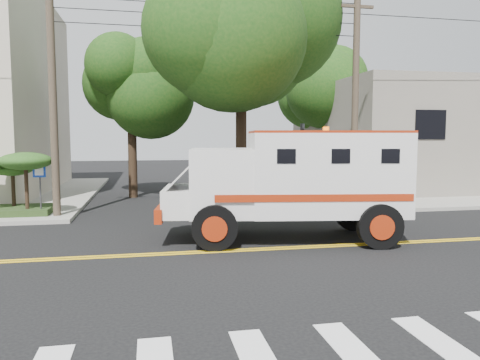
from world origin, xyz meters
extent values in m
plane|color=black|center=(0.00, 0.00, 0.00)|extent=(100.00, 100.00, 0.00)
cube|color=gray|center=(13.50, 13.50, 0.07)|extent=(17.00, 17.00, 0.15)
cube|color=slate|center=(15.00, 14.00, 3.15)|extent=(14.00, 12.00, 6.00)
cylinder|color=#382D23|center=(-5.60, 6.00, 4.50)|extent=(0.28, 0.28, 9.00)
cylinder|color=#382D23|center=(6.30, 6.20, 4.50)|extent=(0.28, 0.28, 9.00)
cylinder|color=black|center=(1.50, 6.50, 3.50)|extent=(0.44, 0.44, 7.00)
sphere|color=#143C10|center=(1.50, 6.50, 7.00)|extent=(5.32, 5.32, 5.32)
sphere|color=#143C10|center=(2.64, 5.74, 7.57)|extent=(4.56, 4.56, 4.56)
cylinder|color=black|center=(-3.00, 12.00, 2.80)|extent=(0.44, 0.44, 5.60)
sphere|color=#143C10|center=(-3.00, 12.00, 5.60)|extent=(3.92, 3.92, 3.92)
sphere|color=#143C10|center=(-2.16, 11.44, 6.02)|extent=(3.36, 3.36, 3.36)
cylinder|color=black|center=(8.50, 16.00, 2.97)|extent=(0.44, 0.44, 5.95)
sphere|color=#143C10|center=(8.50, 16.00, 5.95)|extent=(4.20, 4.20, 4.20)
sphere|color=#143C10|center=(9.40, 15.40, 6.40)|extent=(3.60, 3.60, 3.60)
cylinder|color=#3F3F42|center=(3.80, 5.60, 1.80)|extent=(0.12, 0.12, 3.60)
imported|color=#3F3F42|center=(3.80, 5.60, 3.15)|extent=(0.15, 0.18, 0.90)
cylinder|color=#3F3F42|center=(-6.20, 6.20, 1.00)|extent=(0.06, 0.06, 2.00)
cube|color=#0C33A5|center=(-6.20, 6.14, 1.80)|extent=(0.45, 0.03, 0.45)
cube|color=#1E3314|center=(-7.50, 6.80, 0.27)|extent=(3.20, 2.00, 0.24)
cylinder|color=black|center=(-7.40, 7.20, 1.07)|extent=(0.14, 0.14, 1.36)
ellipsoid|color=#1E4615|center=(-7.40, 7.20, 1.83)|extent=(1.55, 1.55, 0.54)
cylinder|color=black|center=(-6.70, 6.30, 1.23)|extent=(0.14, 0.14, 1.68)
ellipsoid|color=#1E4615|center=(-6.70, 6.30, 2.17)|extent=(1.91, 1.91, 0.66)
cube|color=silver|center=(2.94, 0.91, 1.99)|extent=(4.76, 3.24, 2.38)
cube|color=silver|center=(-0.09, 1.36, 1.76)|extent=(2.16, 2.74, 1.93)
cube|color=black|center=(-0.97, 1.49, 2.27)|extent=(0.35, 1.92, 0.79)
cube|color=silver|center=(-1.27, 1.54, 1.19)|extent=(1.35, 2.40, 0.79)
cube|color=maroon|center=(-1.83, 1.62, 0.91)|extent=(0.56, 2.44, 0.40)
cube|color=maroon|center=(2.94, 0.91, 3.21)|extent=(4.76, 3.24, 0.07)
cylinder|color=black|center=(-0.51, 0.14, 0.62)|extent=(1.29, 0.54, 1.25)
cylinder|color=black|center=(-0.13, 2.65, 0.62)|extent=(1.29, 0.54, 1.25)
cylinder|color=black|center=(3.98, -0.53, 0.62)|extent=(1.29, 0.54, 1.25)
cylinder|color=black|center=(4.36, 1.98, 0.62)|extent=(1.29, 0.54, 1.25)
imported|color=gray|center=(5.64, 8.63, 1.11)|extent=(0.80, 0.64, 1.91)
imported|color=gray|center=(6.47, 7.68, 1.12)|extent=(1.01, 0.82, 1.94)
camera|label=1|loc=(-2.25, -12.22, 3.08)|focal=35.00mm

